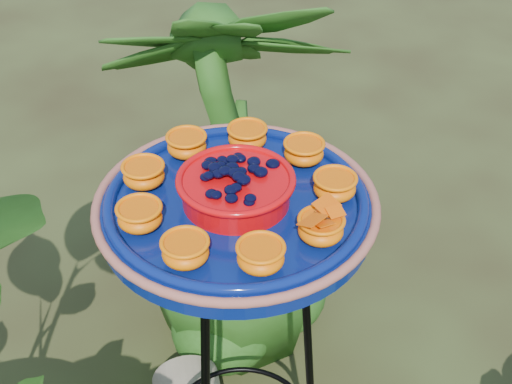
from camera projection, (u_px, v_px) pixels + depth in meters
tripod_stand at (240, 357)px, 1.46m from camera, size 0.44×0.44×0.92m
feeder_dish at (236, 202)px, 1.21m from camera, size 0.61×0.61×0.11m
shrub_back_right at (234, 178)px, 1.95m from camera, size 0.89×0.89×1.13m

